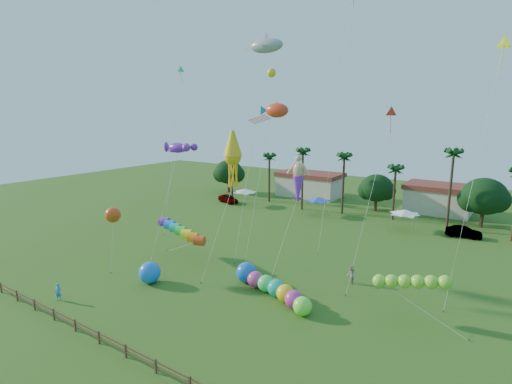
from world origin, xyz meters
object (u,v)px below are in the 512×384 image
Objects in this scene: spectator_a at (58,292)px; blue_ball at (150,273)px; spectator_b at (351,275)px; caterpillar_inflatable at (270,286)px; car_a at (228,199)px; car_b at (464,232)px.

blue_ball reaches higher than spectator_a.
spectator_b is 8.43m from caterpillar_inflatable.
car_a is 41.51m from spectator_a.
car_a is at bearing 80.59° from spectator_a.
spectator_a is at bearing -79.58° from spectator_b.
caterpillar_inflatable is (-5.30, -6.56, -0.06)m from spectator_b.
car_a is 1.02× the size of car_b.
car_a is at bearing -155.14° from spectator_b.
car_a is at bearing 86.81° from car_b.
spectator_b is 0.19× the size of caterpillar_inflatable.
blue_ball is (-23.68, -33.79, 0.33)m from car_b.
car_b is 2.09× the size of blue_ball.
car_a is 39.40m from car_b.
spectator_a is (11.83, -39.79, 0.03)m from car_a.
car_b is 49.36m from spectator_a.
spectator_b is (-7.16, -22.77, 0.18)m from car_b.
car_a is 36.21m from blue_ball.
car_a is 2.51× the size of spectator_b.
blue_ball is at bearing -139.45° from caterpillar_inflatable.
blue_ball is (3.87, 7.16, 0.26)m from spectator_a.
spectator_b is at bearing 157.67° from car_b.
caterpillar_inflatable is at bearing -70.20° from spectator_b.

